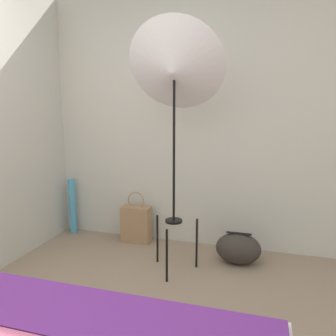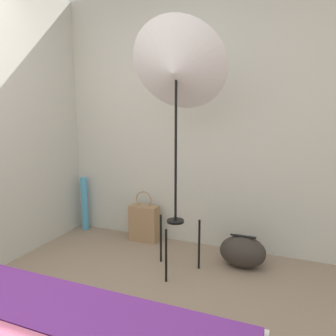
% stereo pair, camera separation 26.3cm
% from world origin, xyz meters
% --- Properties ---
extents(wall_back, '(8.00, 0.05, 2.60)m').
position_xyz_m(wall_back, '(0.00, 2.10, 1.30)').
color(wall_back, beige).
rests_on(wall_back, ground_plane).
extents(photo_umbrella, '(0.82, 0.56, 2.13)m').
position_xyz_m(photo_umbrella, '(0.15, 1.42, 1.73)').
color(photo_umbrella, black).
rests_on(photo_umbrella, ground_plane).
extents(tote_bag, '(0.31, 0.15, 0.55)m').
position_xyz_m(tote_bag, '(-0.41, 1.94, 0.20)').
color(tote_bag, '#9E7A56').
rests_on(tote_bag, ground_plane).
extents(duffel_bag, '(0.42, 0.29, 0.30)m').
position_xyz_m(duffel_bag, '(0.70, 1.72, 0.14)').
color(duffel_bag, '#332D28').
rests_on(duffel_bag, ground_plane).
extents(paper_roll, '(0.08, 0.08, 0.63)m').
position_xyz_m(paper_roll, '(-1.21, 1.97, 0.32)').
color(paper_roll, '#4CA3D1').
rests_on(paper_roll, ground_plane).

